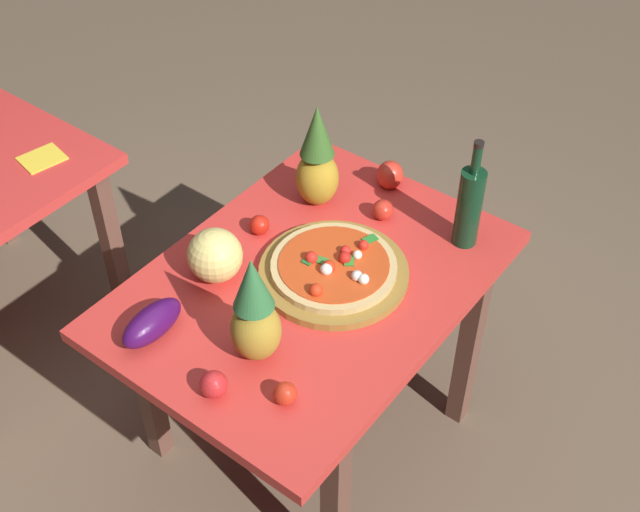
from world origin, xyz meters
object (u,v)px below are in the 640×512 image
(eggplant, at_px, (152,323))
(display_table, at_px, (310,302))
(tomato_at_corner, at_px, (285,394))
(tomato_by_bottle, at_px, (259,225))
(pizza, at_px, (334,266))
(wine_bottle, at_px, (469,205))
(pineapple_right, at_px, (255,314))
(pineapple_left, at_px, (317,161))
(tomato_beside_pepper, at_px, (383,210))
(tomato_near_board, at_px, (214,384))
(napkin_folded, at_px, (42,158))
(bell_pepper, at_px, (390,175))
(pizza_board, at_px, (334,273))
(melon, at_px, (215,255))

(eggplant, bearing_deg, display_table, -25.77)
(eggplant, bearing_deg, tomato_at_corner, -84.55)
(tomato_by_bottle, bearing_deg, pizza, -93.10)
(wine_bottle, height_order, eggplant, wine_bottle)
(tomato_at_corner, bearing_deg, pineapple_right, 63.76)
(pineapple_left, xyz_separation_m, tomato_beside_pepper, (0.06, -0.21, -0.13))
(pineapple_right, height_order, tomato_by_bottle, pineapple_right)
(pineapple_left, relative_size, tomato_near_board, 4.94)
(wine_bottle, relative_size, tomato_at_corner, 5.99)
(tomato_near_board, distance_m, napkin_folded, 1.21)
(pineapple_left, bearing_deg, tomato_beside_pepper, -74.94)
(bell_pepper, bearing_deg, pizza_board, -166.72)
(display_table, distance_m, tomato_near_board, 0.50)
(pineapple_right, bearing_deg, wine_bottle, -16.30)
(napkin_folded, bearing_deg, tomato_beside_pepper, -67.92)
(display_table, xyz_separation_m, tomato_near_board, (-0.47, -0.06, 0.13))
(bell_pepper, distance_m, tomato_near_board, 0.99)
(tomato_at_corner, bearing_deg, bell_pepper, 17.43)
(wine_bottle, relative_size, pineapple_right, 1.07)
(eggplant, bearing_deg, melon, 3.62)
(display_table, distance_m, pineapple_left, 0.44)
(pizza, xyz_separation_m, tomato_near_board, (-0.53, -0.01, -0.00))
(bell_pepper, xyz_separation_m, napkin_folded, (-0.60, 1.03, -0.04))
(wine_bottle, relative_size, pineapple_left, 1.02)
(display_table, height_order, tomato_near_board, tomato_near_board)
(wine_bottle, height_order, tomato_by_bottle, wine_bottle)
(pineapple_left, height_order, tomato_near_board, pineapple_left)
(pizza_board, relative_size, pineapple_left, 1.22)
(pineapple_left, distance_m, eggplant, 0.73)
(pineapple_left, bearing_deg, napkin_folded, 113.68)
(bell_pepper, height_order, eggplant, bell_pepper)
(melon, height_order, tomato_near_board, melon)
(wine_bottle, height_order, bell_pepper, wine_bottle)
(tomato_by_bottle, bearing_deg, melon, -173.88)
(wine_bottle, bearing_deg, pizza_board, 148.03)
(wine_bottle, relative_size, tomato_near_board, 5.06)
(pineapple_right, height_order, tomato_near_board, pineapple_right)
(pizza, height_order, tomato_at_corner, pizza)
(tomato_by_bottle, bearing_deg, pineapple_left, -11.85)
(bell_pepper, height_order, tomato_by_bottle, bell_pepper)
(tomato_by_bottle, relative_size, napkin_folded, 0.45)
(pineapple_left, bearing_deg, wine_bottle, -75.97)
(bell_pepper, bearing_deg, display_table, -173.31)
(tomato_at_corner, bearing_deg, melon, 62.41)
(pizza, relative_size, wine_bottle, 1.00)
(display_table, xyz_separation_m, tomato_beside_pepper, (0.35, -0.01, 0.13))
(melon, bearing_deg, pineapple_left, -3.12)
(pineapple_left, distance_m, tomato_by_bottle, 0.27)
(wine_bottle, distance_m, melon, 0.76)
(pizza_board, height_order, melon, melon)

